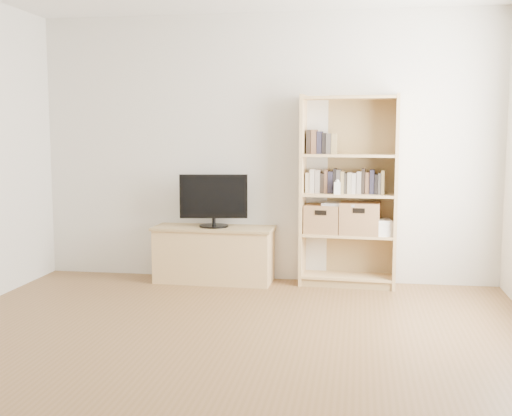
% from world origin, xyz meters
% --- Properties ---
extents(floor, '(4.50, 5.00, 0.01)m').
position_xyz_m(floor, '(0.00, 0.00, 0.00)').
color(floor, brown).
rests_on(floor, ground).
extents(back_wall, '(4.50, 0.02, 2.60)m').
position_xyz_m(back_wall, '(0.00, 2.50, 1.30)').
color(back_wall, silver).
rests_on(back_wall, floor).
extents(tv_stand, '(1.14, 0.45, 0.52)m').
position_xyz_m(tv_stand, '(-0.47, 2.29, 0.26)').
color(tv_stand, tan).
rests_on(tv_stand, floor).
extents(bookshelf, '(0.92, 0.37, 1.81)m').
position_xyz_m(bookshelf, '(0.82, 2.34, 0.90)').
color(bookshelf, tan).
rests_on(bookshelf, floor).
extents(television, '(0.66, 0.15, 0.51)m').
position_xyz_m(television, '(-0.47, 2.29, 0.80)').
color(television, black).
rests_on(television, tv_stand).
extents(books_row_mid, '(0.75, 0.18, 0.20)m').
position_xyz_m(books_row_mid, '(0.82, 2.36, 0.98)').
color(books_row_mid, '#ADA18A').
rests_on(books_row_mid, bookshelf).
extents(books_row_upper, '(0.39, 0.15, 0.20)m').
position_xyz_m(books_row_upper, '(0.62, 2.37, 1.36)').
color(books_row_upper, '#ADA18A').
rests_on(books_row_upper, bookshelf).
extents(baby_monitor, '(0.06, 0.04, 0.12)m').
position_xyz_m(baby_monitor, '(0.71, 2.24, 0.94)').
color(baby_monitor, white).
rests_on(baby_monitor, bookshelf).
extents(basket_left, '(0.35, 0.30, 0.27)m').
position_xyz_m(basket_left, '(0.58, 2.35, 0.64)').
color(basket_left, '#9F7847').
rests_on(basket_left, bookshelf).
extents(basket_right, '(0.39, 0.33, 0.30)m').
position_xyz_m(basket_right, '(0.93, 2.33, 0.65)').
color(basket_right, '#9F7847').
rests_on(basket_right, bookshelf).
extents(laptop, '(0.36, 0.29, 0.02)m').
position_xyz_m(laptop, '(0.75, 2.32, 0.78)').
color(laptop, silver).
rests_on(laptop, basket_left).
extents(magazine_stack, '(0.22, 0.29, 0.12)m').
position_xyz_m(magazine_stack, '(1.13, 2.32, 0.56)').
color(magazine_stack, beige).
rests_on(magazine_stack, bookshelf).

